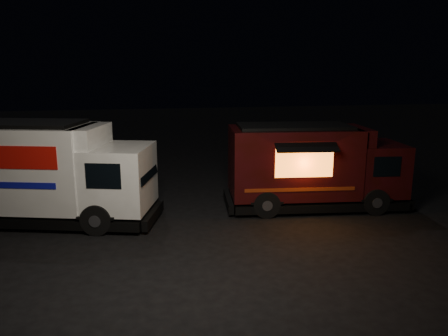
% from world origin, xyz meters
% --- Properties ---
extents(ground, '(80.00, 80.00, 0.00)m').
position_xyz_m(ground, '(0.00, 0.00, 0.00)').
color(ground, black).
rests_on(ground, ground).
extents(white_truck, '(7.08, 4.01, 3.04)m').
position_xyz_m(white_truck, '(-4.43, 1.81, 1.52)').
color(white_truck, white).
rests_on(white_truck, ground).
extents(red_truck, '(6.20, 2.85, 2.79)m').
position_xyz_m(red_truck, '(4.12, 1.58, 1.40)').
color(red_truck, black).
rests_on(red_truck, ground).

